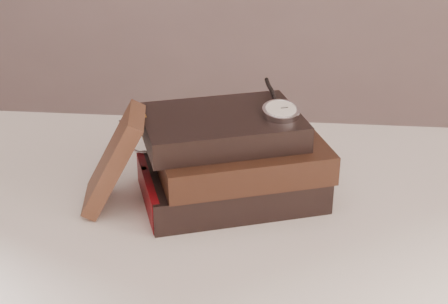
# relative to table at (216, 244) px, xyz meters

# --- Properties ---
(table) EXTENTS (1.00, 0.60, 0.75)m
(table) POSITION_rel_table_xyz_m (0.00, 0.00, 0.00)
(table) COLOR white
(table) RESTS_ON ground
(book_stack) EXTENTS (0.32, 0.26, 0.13)m
(book_stack) POSITION_rel_table_xyz_m (0.02, 0.00, 0.15)
(book_stack) COLOR black
(book_stack) RESTS_ON table
(journal) EXTENTS (0.11, 0.11, 0.15)m
(journal) POSITION_rel_table_xyz_m (-0.15, -0.04, 0.17)
(journal) COLOR #3B2116
(journal) RESTS_ON table
(pocket_watch) EXTENTS (0.07, 0.16, 0.02)m
(pocket_watch) POSITION_rel_table_xyz_m (0.10, 0.01, 0.23)
(pocket_watch) COLOR silver
(pocket_watch) RESTS_ON book_stack
(eyeglasses) EXTENTS (0.15, 0.16, 0.05)m
(eyeglasses) POSITION_rel_table_xyz_m (-0.10, 0.05, 0.17)
(eyeglasses) COLOR silver
(eyeglasses) RESTS_ON book_stack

